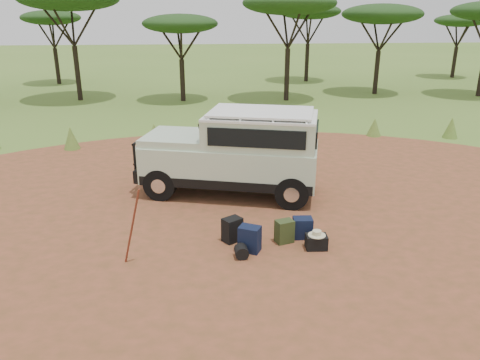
{
  "coord_description": "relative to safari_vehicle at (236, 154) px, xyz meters",
  "views": [
    {
      "loc": [
        -1.4,
        -9.17,
        4.84
      ],
      "look_at": [
        -0.34,
        1.47,
        1.0
      ],
      "focal_mm": 35.0,
      "sensor_mm": 36.0,
      "label": 1
    }
  ],
  "objects": [
    {
      "name": "walking_staff",
      "position": [
        -2.42,
        -3.74,
        -0.32
      ],
      "size": [
        0.46,
        0.21,
        1.66
      ],
      "primitive_type": "cylinder",
      "rotation": [
        0.26,
        0.0,
        1.19
      ],
      "color": "maroon",
      "rests_on": "ground"
    },
    {
      "name": "ground",
      "position": [
        0.28,
        -3.16,
        -1.15
      ],
      "size": [
        140.0,
        140.0,
        0.0
      ],
      "primitive_type": "plane",
      "color": "#577B2B",
      "rests_on": "ground"
    },
    {
      "name": "safari_hat",
      "position": [
        1.42,
        -3.48,
        -0.79
      ],
      "size": [
        0.38,
        0.38,
        0.11
      ],
      "color": "beige",
      "rests_on": "hard_case"
    },
    {
      "name": "backpack_black",
      "position": [
        -0.36,
        -2.93,
        -0.88
      ],
      "size": [
        0.5,
        0.47,
        0.55
      ],
      "primitive_type": "cube",
      "rotation": [
        0.0,
        0.0,
        0.59
      ],
      "color": "black",
      "rests_on": "ground"
    },
    {
      "name": "acacia_treeline",
      "position": [
        1.03,
        16.65,
        3.72
      ],
      "size": [
        46.7,
        13.2,
        6.26
      ],
      "color": "black",
      "rests_on": "ground"
    },
    {
      "name": "backpack_navy",
      "position": [
        -0.03,
        -3.44,
        -0.87
      ],
      "size": [
        0.53,
        0.48,
        0.58
      ],
      "primitive_type": "cube",
      "rotation": [
        0.0,
        0.0,
        -0.47
      ],
      "color": "#111C36",
      "rests_on": "ground"
    },
    {
      "name": "dirt_clearing",
      "position": [
        0.28,
        -3.16,
        -1.15
      ],
      "size": [
        23.0,
        23.0,
        0.01
      ],
      "primitive_type": "cylinder",
      "color": "brown",
      "rests_on": "ground"
    },
    {
      "name": "safari_vehicle",
      "position": [
        0.0,
        0.0,
        0.0
      ],
      "size": [
        5.21,
        3.18,
        2.39
      ],
      "rotation": [
        0.0,
        0.0,
        -0.28
      ],
      "color": "beige",
      "rests_on": "ground"
    },
    {
      "name": "stuff_sack",
      "position": [
        -0.23,
        -3.71,
        -1.01
      ],
      "size": [
        0.29,
        0.29,
        0.28
      ],
      "primitive_type": "cylinder",
      "rotation": [
        1.57,
        0.0,
        0.05
      ],
      "color": "black",
      "rests_on": "ground"
    },
    {
      "name": "backpack_olive",
      "position": [
        0.79,
        -3.1,
        -0.89
      ],
      "size": [
        0.45,
        0.38,
        0.53
      ],
      "primitive_type": "cube",
      "rotation": [
        0.0,
        0.0,
        0.32
      ],
      "color": "#2F3B1B",
      "rests_on": "ground"
    },
    {
      "name": "grass_fringe",
      "position": [
        0.4,
        5.51,
        -0.75
      ],
      "size": [
        36.6,
        1.6,
        0.9
      ],
      "color": "#577B2B",
      "rests_on": "ground"
    },
    {
      "name": "hard_case",
      "position": [
        1.42,
        -3.48,
        -0.99
      ],
      "size": [
        0.47,
        0.35,
        0.32
      ],
      "primitive_type": "cube",
      "rotation": [
        0.0,
        0.0,
        -0.06
      ],
      "color": "black",
      "rests_on": "ground"
    },
    {
      "name": "duffel_navy",
      "position": [
        1.24,
        -2.92,
        -0.91
      ],
      "size": [
        0.45,
        0.35,
        0.48
      ],
      "primitive_type": "cube",
      "rotation": [
        0.0,
        0.0,
        -0.06
      ],
      "color": "#111C36",
      "rests_on": "ground"
    }
  ]
}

